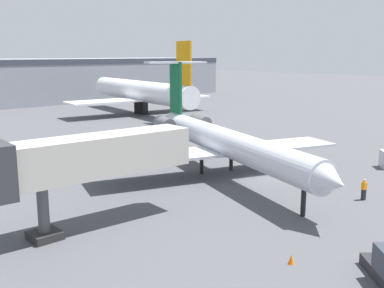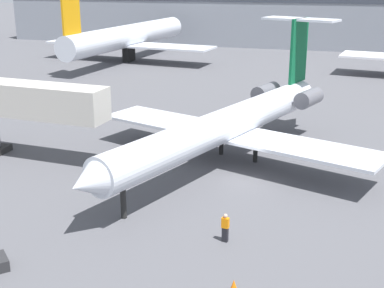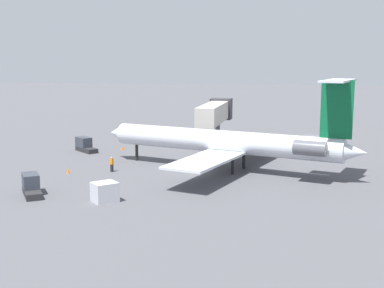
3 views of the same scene
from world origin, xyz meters
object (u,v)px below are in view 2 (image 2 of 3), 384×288
at_px(regional_jet, 233,121).
at_px(ground_crew_marshaller, 225,228).
at_px(jet_bridge, 11,99).
at_px(traffic_cone_mid, 234,285).
at_px(parked_airliner_west_end, 127,37).

xyz_separation_m(regional_jet, ground_crew_marshaller, (2.44, -13.07, -2.50)).
xyz_separation_m(jet_bridge, traffic_cone_mid, (21.24, -14.11, -4.42)).
height_order(regional_jet, jet_bridge, regional_jet).
xyz_separation_m(jet_bridge, ground_crew_marshaller, (19.78, -9.57, -3.84)).
distance_m(ground_crew_marshaller, traffic_cone_mid, 4.80).
height_order(ground_crew_marshaller, parked_airliner_west_end, parked_airliner_west_end).
bearing_deg(ground_crew_marshaller, regional_jet, 100.59).
distance_m(regional_jet, ground_crew_marshaller, 13.53).
bearing_deg(jet_bridge, regional_jet, 11.41).
relative_size(regional_jet, traffic_cone_mid, 54.83).
distance_m(regional_jet, parked_airliner_west_end, 51.64).
xyz_separation_m(regional_jet, traffic_cone_mid, (3.91, -17.60, -3.08)).
bearing_deg(traffic_cone_mid, regional_jet, 102.52).
relative_size(regional_jet, jet_bridge, 2.04).
bearing_deg(parked_airliner_west_end, traffic_cone_mid, -62.97).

